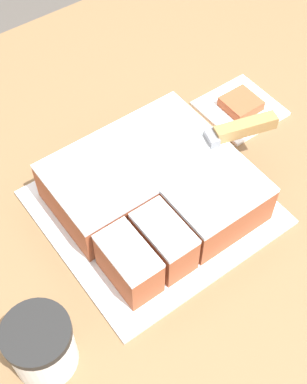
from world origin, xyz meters
name	(u,v)px	position (x,y,z in m)	size (l,w,h in m)	color
ground_plane	(168,366)	(0.00, 0.00, 0.00)	(8.00, 8.00, 0.00)	#4C4742
countertop	(172,301)	(0.00, 0.00, 0.46)	(1.40, 1.10, 0.91)	brown
cake_board	(153,207)	(-0.06, -0.01, 0.92)	(0.34, 0.32, 0.01)	silver
cake	(154,190)	(-0.06, -0.01, 0.96)	(0.28, 0.26, 0.08)	#994C2D
knife	(216,137)	(0.06, -0.01, 1.00)	(0.34, 0.12, 0.02)	silver
coffee_cup	(41,346)	(-0.33, -0.13, 0.96)	(0.09, 0.09, 0.10)	white
paper_napkin	(240,109)	(0.20, 0.07, 0.92)	(0.13, 0.13, 0.01)	white
brownie	(241,104)	(0.20, 0.07, 0.93)	(0.06, 0.06, 0.02)	#994C2D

